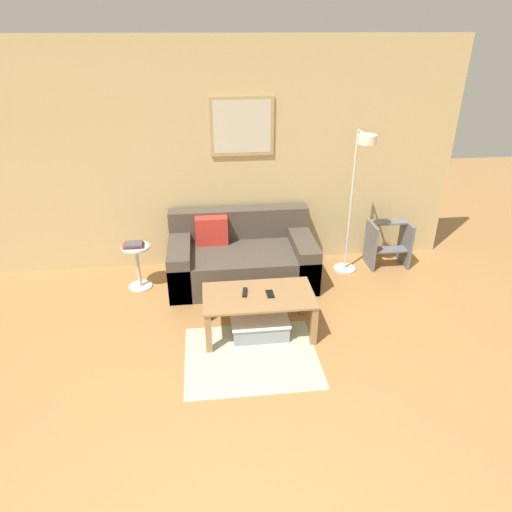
{
  "coord_description": "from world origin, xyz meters",
  "views": [
    {
      "loc": [
        -0.12,
        -1.3,
        2.63
      ],
      "look_at": [
        0.29,
        2.17,
        0.85
      ],
      "focal_mm": 32.0,
      "sensor_mm": 36.0,
      "label": 1
    }
  ],
  "objects_px": {
    "coffee_table": "(259,301)",
    "floor_lamp": "(358,187)",
    "couch": "(241,258)",
    "book_stack": "(133,245)",
    "step_stool": "(388,243)",
    "remote_control": "(245,292)",
    "cell_phone": "(270,294)",
    "storage_bin": "(260,325)",
    "side_table": "(138,263)"
  },
  "relations": [
    {
      "from": "couch",
      "to": "cell_phone",
      "type": "xyz_separation_m",
      "value": [
        0.18,
        -1.05,
        0.15
      ]
    },
    {
      "from": "storage_bin",
      "to": "step_stool",
      "type": "xyz_separation_m",
      "value": [
        1.7,
        1.21,
        0.2
      ]
    },
    {
      "from": "side_table",
      "to": "book_stack",
      "type": "height_order",
      "value": "book_stack"
    },
    {
      "from": "floor_lamp",
      "to": "coffee_table",
      "type": "bearing_deg",
      "value": -140.96
    },
    {
      "from": "storage_bin",
      "to": "floor_lamp",
      "type": "distance_m",
      "value": 1.83
    },
    {
      "from": "storage_bin",
      "to": "side_table",
      "type": "height_order",
      "value": "side_table"
    },
    {
      "from": "remote_control",
      "to": "cell_phone",
      "type": "relative_size",
      "value": 1.07
    },
    {
      "from": "book_stack",
      "to": "step_stool",
      "type": "height_order",
      "value": "book_stack"
    },
    {
      "from": "coffee_table",
      "to": "remote_control",
      "type": "distance_m",
      "value": 0.15
    },
    {
      "from": "side_table",
      "to": "coffee_table",
      "type": "bearing_deg",
      "value": -38.93
    },
    {
      "from": "storage_bin",
      "to": "book_stack",
      "type": "distance_m",
      "value": 1.65
    },
    {
      "from": "book_stack",
      "to": "side_table",
      "type": "bearing_deg",
      "value": 24.3
    },
    {
      "from": "book_stack",
      "to": "step_stool",
      "type": "relative_size",
      "value": 0.43
    },
    {
      "from": "side_table",
      "to": "floor_lamp",
      "type": "bearing_deg",
      "value": -0.58
    },
    {
      "from": "step_stool",
      "to": "storage_bin",
      "type": "bearing_deg",
      "value": -144.55
    },
    {
      "from": "remote_control",
      "to": "cell_phone",
      "type": "xyz_separation_m",
      "value": [
        0.23,
        -0.05,
        -0.01
      ]
    },
    {
      "from": "coffee_table",
      "to": "floor_lamp",
      "type": "height_order",
      "value": "floor_lamp"
    },
    {
      "from": "floor_lamp",
      "to": "step_stool",
      "type": "xyz_separation_m",
      "value": [
        0.53,
        0.22,
        -0.79
      ]
    },
    {
      "from": "floor_lamp",
      "to": "side_table",
      "type": "bearing_deg",
      "value": 179.42
    },
    {
      "from": "storage_bin",
      "to": "book_stack",
      "type": "height_order",
      "value": "book_stack"
    },
    {
      "from": "side_table",
      "to": "storage_bin",
      "type": "bearing_deg",
      "value": -39.79
    },
    {
      "from": "couch",
      "to": "cell_phone",
      "type": "bearing_deg",
      "value": -80.41
    },
    {
      "from": "floor_lamp",
      "to": "remote_control",
      "type": "height_order",
      "value": "floor_lamp"
    },
    {
      "from": "book_stack",
      "to": "coffee_table",
      "type": "bearing_deg",
      "value": -38.32
    },
    {
      "from": "storage_bin",
      "to": "remote_control",
      "type": "relative_size",
      "value": 3.59
    },
    {
      "from": "side_table",
      "to": "cell_phone",
      "type": "relative_size",
      "value": 3.59
    },
    {
      "from": "step_stool",
      "to": "cell_phone",
      "type": "bearing_deg",
      "value": -143.59
    },
    {
      "from": "cell_phone",
      "to": "side_table",
      "type": "bearing_deg",
      "value": 141.13
    },
    {
      "from": "storage_bin",
      "to": "step_stool",
      "type": "distance_m",
      "value": 2.1
    },
    {
      "from": "storage_bin",
      "to": "floor_lamp",
      "type": "bearing_deg",
      "value": 40.22
    },
    {
      "from": "couch",
      "to": "floor_lamp",
      "type": "bearing_deg",
      "value": -4.07
    },
    {
      "from": "storage_bin",
      "to": "floor_lamp",
      "type": "height_order",
      "value": "floor_lamp"
    },
    {
      "from": "couch",
      "to": "coffee_table",
      "type": "distance_m",
      "value": 1.05
    },
    {
      "from": "coffee_table",
      "to": "storage_bin",
      "type": "height_order",
      "value": "coffee_table"
    },
    {
      "from": "remote_control",
      "to": "coffee_table",
      "type": "bearing_deg",
      "value": -9.78
    },
    {
      "from": "coffee_table",
      "to": "step_stool",
      "type": "relative_size",
      "value": 1.89
    },
    {
      "from": "storage_bin",
      "to": "side_table",
      "type": "distance_m",
      "value": 1.6
    },
    {
      "from": "storage_bin",
      "to": "cell_phone",
      "type": "distance_m",
      "value": 0.34
    },
    {
      "from": "couch",
      "to": "storage_bin",
      "type": "relative_size",
      "value": 2.98
    },
    {
      "from": "side_table",
      "to": "step_stool",
      "type": "relative_size",
      "value": 0.93
    },
    {
      "from": "couch",
      "to": "side_table",
      "type": "xyz_separation_m",
      "value": [
        -1.14,
        -0.06,
        0.04
      ]
    },
    {
      "from": "coffee_table",
      "to": "storage_bin",
      "type": "bearing_deg",
      "value": -80.08
    },
    {
      "from": "cell_phone",
      "to": "step_stool",
      "type": "relative_size",
      "value": 0.26
    },
    {
      "from": "coffee_table",
      "to": "floor_lamp",
      "type": "distance_m",
      "value": 1.69
    },
    {
      "from": "storage_bin",
      "to": "coffee_table",
      "type": "bearing_deg",
      "value": 99.92
    },
    {
      "from": "coffee_table",
      "to": "step_stool",
      "type": "distance_m",
      "value": 2.08
    },
    {
      "from": "coffee_table",
      "to": "book_stack",
      "type": "bearing_deg",
      "value": 141.68
    },
    {
      "from": "step_stool",
      "to": "couch",
      "type": "bearing_deg",
      "value": -175.7
    },
    {
      "from": "step_stool",
      "to": "coffee_table",
      "type": "bearing_deg",
      "value": -145.44
    },
    {
      "from": "floor_lamp",
      "to": "remote_control",
      "type": "xyz_separation_m",
      "value": [
        -1.3,
        -0.91,
        -0.67
      ]
    }
  ]
}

